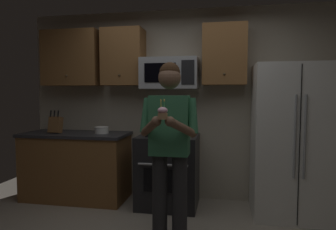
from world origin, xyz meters
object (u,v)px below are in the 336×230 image
refrigerator (292,141)px  knife_block (55,125)px  microwave (170,74)px  cupcake (163,113)px  bowl_large_white (102,130)px  person (169,141)px  oven_range (168,170)px

refrigerator → knife_block: size_ratio=5.63×
microwave → cupcake: microwave is taller
bowl_large_white → person: person is taller
microwave → knife_block: size_ratio=2.31×
oven_range → microwave: 1.26m
microwave → cupcake: size_ratio=4.26×
knife_block → cupcake: (1.75, -1.22, 0.26)m
oven_range → bowl_large_white: 1.05m
oven_range → knife_block: (-1.57, -0.03, 0.57)m
knife_block → person: (1.75, -0.89, -0.04)m
microwave → cupcake: 1.44m
oven_range → microwave: size_ratio=1.26×
oven_range → knife_block: size_ratio=2.91×
refrigerator → bowl_large_white: refrigerator is taller
cupcake → person: bearing=90.0°
microwave → cupcake: (0.18, -1.37, -0.43)m
bowl_large_white → cupcake: bearing=-49.2°
microwave → bowl_large_white: 1.20m
person → bowl_large_white: bearing=139.3°
oven_range → refrigerator: 1.56m
refrigerator → bowl_large_white: bearing=178.3°
refrigerator → bowl_large_white: (-2.42, 0.07, 0.07)m
knife_block → microwave: bearing=5.4°
oven_range → knife_block: bearing=-178.9°
person → oven_range: bearing=101.2°
bowl_large_white → refrigerator: bearing=-1.7°
refrigerator → cupcake: bearing=-137.5°
microwave → knife_block: microwave is taller
bowl_large_white → person: bearing=-40.7°
oven_range → bowl_large_white: (-0.92, 0.03, 0.51)m
oven_range → refrigerator: bearing=-1.5°
bowl_large_white → cupcake: size_ratio=1.12×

